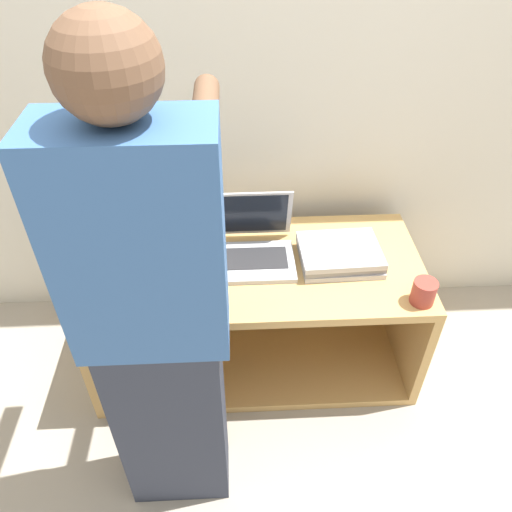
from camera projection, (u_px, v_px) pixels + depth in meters
ground_plane at (259, 412)px, 2.10m from camera, size 12.00×12.00×0.00m
wall_back at (249, 62)px, 1.88m from camera, size 8.00×0.05×2.40m
cart at (254, 302)px, 2.21m from camera, size 1.34×0.63×0.55m
laptop_open at (254, 246)px, 1.99m from camera, size 0.31×0.31×0.25m
laptop_stack_left at (166, 255)px, 1.93m from camera, size 0.34×0.26×0.12m
laptop_stack_right at (340, 254)px, 1.97m from camera, size 0.33×0.26×0.07m
person at (156, 326)px, 1.37m from camera, size 0.40×0.53×1.64m
mug at (424, 292)px, 1.79m from camera, size 0.09×0.09×0.10m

